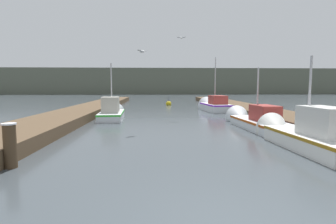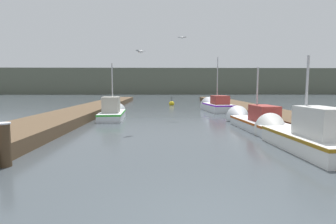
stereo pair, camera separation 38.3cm
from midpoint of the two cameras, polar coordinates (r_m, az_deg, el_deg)
The scene contains 13 objects.
dock_left at distance 20.50m, azimuth -18.58°, elevation 0.08°, with size 2.91×40.00×0.52m.
dock_right at distance 21.07m, azimuth 17.79°, elevation 0.24°, with size 2.91×40.00×0.52m.
distant_shore_ridge at distance 75.37m, azimuth -2.10°, elevation 6.61°, with size 120.00×16.00×6.78m.
fishing_boat_0 at distance 10.35m, azimuth 26.50°, elevation -4.37°, with size 1.71×4.92×3.60m.
fishing_boat_1 at distance 14.47m, azimuth 17.33°, elevation -1.72°, with size 1.78×5.35×3.57m.
fishing_boat_2 at distance 17.81m, azimuth -12.65°, elevation -0.03°, with size 1.67×4.69×4.05m.
fishing_boat_3 at distance 23.20m, azimuth 9.48°, elevation 1.41°, with size 2.14×4.88×5.07m.
mooring_piling_0 at distance 27.51m, azimuth 9.96°, elevation 2.24°, with size 0.35×0.35×1.09m.
mooring_piling_1 at distance 23.84m, azimuth 11.56°, elevation 1.84°, with size 0.29×0.29×1.21m.
mooring_piling_2 at distance 8.17m, azimuth -32.32°, elevation -6.17°, with size 0.37×0.37×1.19m.
channel_buoy at distance 29.51m, azimuth -0.24°, elevation 1.81°, with size 0.60×0.60×1.10m.
seagull_lead at distance 12.51m, azimuth -6.54°, elevation 12.95°, with size 0.45×0.49×0.12m.
seagull_1 at distance 17.61m, azimuth 2.29°, elevation 15.84°, with size 0.56×0.30×0.12m.
Camera 1 is at (-1.09, -3.63, 2.16)m, focal length 28.00 mm.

